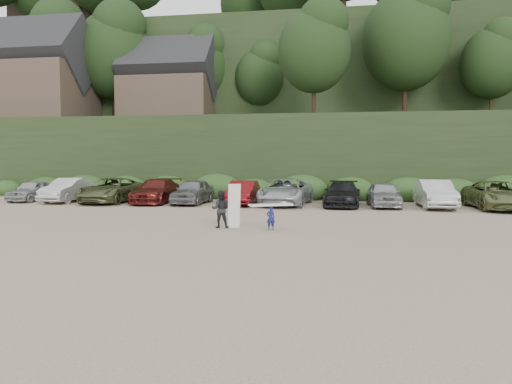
# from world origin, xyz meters

# --- Properties ---
(ground) EXTENTS (120.00, 120.00, 0.00)m
(ground) POSITION_xyz_m (0.00, 0.00, 0.00)
(ground) COLOR tan
(ground) RESTS_ON ground
(hillside_backdrop) EXTENTS (90.00, 41.50, 28.00)m
(hillside_backdrop) POSITION_xyz_m (-0.26, 35.93, 11.22)
(hillside_backdrop) COLOR black
(hillside_backdrop) RESTS_ON ground
(parked_cars) EXTENTS (39.44, 6.47, 1.63)m
(parked_cars) POSITION_xyz_m (2.00, 10.06, 0.77)
(parked_cars) COLOR #A8A8AC
(parked_cars) RESTS_ON ground
(child_surfer) EXTENTS (1.78, 1.27, 1.06)m
(child_surfer) POSITION_xyz_m (0.82, -0.20, 0.72)
(child_surfer) COLOR navy
(child_surfer) RESTS_ON ground
(adult_surfer) EXTENTS (1.26, 0.69, 1.83)m
(adult_surfer) POSITION_xyz_m (-1.27, 0.05, 0.79)
(adult_surfer) COLOR black
(adult_surfer) RESTS_ON ground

